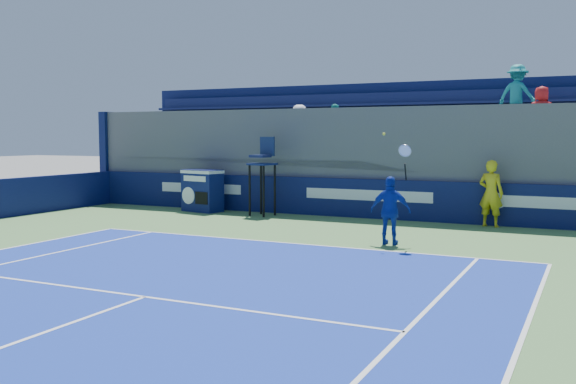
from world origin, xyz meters
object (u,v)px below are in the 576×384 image
at_px(ball_person, 491,193).
at_px(match_clock, 202,189).
at_px(umpire_chair, 263,167).
at_px(tennis_player, 391,210).

relative_size(ball_person, match_clock, 1.28).
xyz_separation_m(ball_person, match_clock, (-9.13, -0.43, -0.19)).
xyz_separation_m(match_clock, umpire_chair, (2.31, -0.09, 0.79)).
relative_size(match_clock, tennis_player, 0.56).
height_order(ball_person, tennis_player, tennis_player).
bearing_deg(ball_person, umpire_chair, 15.73).
xyz_separation_m(ball_person, umpire_chair, (-6.82, -0.51, 0.59)).
distance_m(match_clock, tennis_player, 8.34).
relative_size(match_clock, umpire_chair, 0.58).
height_order(ball_person, umpire_chair, umpire_chair).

